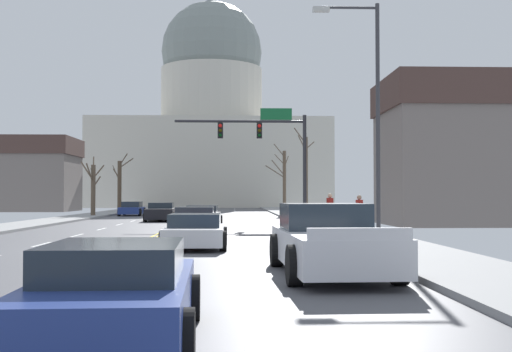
# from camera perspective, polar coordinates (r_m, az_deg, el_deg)

# --- Properties ---
(ground) EXTENTS (20.00, 180.00, 0.20)m
(ground) POSITION_cam_1_polar(r_m,az_deg,el_deg) (21.53, -10.92, -6.29)
(ground) COLOR #515156
(signal_gantry) EXTENTS (7.91, 0.41, 6.85)m
(signal_gantry) POSITION_cam_1_polar(r_m,az_deg,el_deg) (38.59, 1.08, 3.11)
(signal_gantry) COLOR #28282D
(signal_gantry) RESTS_ON ground
(street_lamp_right) EXTENTS (2.27, 0.24, 8.13)m
(street_lamp_right) POSITION_cam_1_polar(r_m,az_deg,el_deg) (22.21, 10.04, 6.56)
(street_lamp_right) COLOR #333338
(street_lamp_right) RESTS_ON ground
(capitol_building) EXTENTS (34.84, 18.70, 33.82)m
(capitol_building) POSITION_cam_1_polar(r_m,az_deg,el_deg) (98.67, -3.96, 4.48)
(capitol_building) COLOR beige
(capitol_building) RESTS_ON ground
(sedan_near_00) EXTENTS (2.08, 4.33, 1.21)m
(sedan_near_00) POSITION_cam_1_polar(r_m,az_deg,el_deg) (34.96, -4.74, -3.64)
(sedan_near_00) COLOR black
(sedan_near_00) RESTS_ON ground
(sedan_near_01) EXTENTS (1.97, 4.66, 1.26)m
(sedan_near_01) POSITION_cam_1_polar(r_m,az_deg,el_deg) (27.52, -5.38, -4.14)
(sedan_near_01) COLOR #B71414
(sedan_near_01) RESTS_ON ground
(sedan_near_02) EXTENTS (2.11, 4.31, 1.13)m
(sedan_near_02) POSITION_cam_1_polar(r_m,az_deg,el_deg) (21.43, -5.41, -4.94)
(sedan_near_02) COLOR silver
(sedan_near_02) RESTS_ON ground
(pickup_truck_near_03) EXTENTS (2.47, 5.82, 1.56)m
(pickup_truck_near_03) POSITION_cam_1_polar(r_m,az_deg,el_deg) (14.45, 6.53, -5.85)
(pickup_truck_near_03) COLOR silver
(pickup_truck_near_03) RESTS_ON ground
(sedan_near_04) EXTENTS (2.04, 4.33, 1.19)m
(sedan_near_04) POSITION_cam_1_polar(r_m,az_deg,el_deg) (7.87, -12.37, -10.31)
(sedan_near_04) COLOR navy
(sedan_near_04) RESTS_ON ground
(sedan_oncoming_00) EXTENTS (2.20, 4.71, 1.24)m
(sedan_oncoming_00) POSITION_cam_1_polar(r_m,az_deg,el_deg) (44.31, -8.45, -3.20)
(sedan_oncoming_00) COLOR black
(sedan_oncoming_00) RESTS_ON ground
(sedan_oncoming_01) EXTENTS (1.95, 4.21, 1.20)m
(sedan_oncoming_01) POSITION_cam_1_polar(r_m,az_deg,el_deg) (56.26, -10.95, -2.89)
(sedan_oncoming_01) COLOR navy
(sedan_oncoming_01) RESTS_ON ground
(flank_building_00) EXTENTS (9.66, 8.55, 8.04)m
(flank_building_00) POSITION_cam_1_polar(r_m,az_deg,el_deg) (74.57, -19.34, 0.17)
(flank_building_00) COLOR slate
(flank_building_00) RESTS_ON ground
(flank_building_01) EXTENTS (8.73, 7.35, 8.62)m
(flank_building_01) POSITION_cam_1_polar(r_m,az_deg,el_deg) (39.71, 17.42, 2.14)
(flank_building_01) COLOR slate
(flank_building_01) RESTS_ON ground
(bare_tree_00) EXTENTS (2.15, 1.45, 6.18)m
(bare_tree_00) POSITION_cam_1_polar(r_m,az_deg,el_deg) (56.54, 2.48, -0.38)
(bare_tree_00) COLOR brown
(bare_tree_00) RESTS_ON ground
(bare_tree_01) EXTENTS (2.16, 1.27, 5.69)m
(bare_tree_01) POSITION_cam_1_polar(r_m,az_deg,el_deg) (64.42, -12.01, -0.78)
(bare_tree_01) COLOR #4C3D2D
(bare_tree_01) RESTS_ON ground
(bare_tree_02) EXTENTS (1.77, 1.53, 6.89)m
(bare_tree_02) POSITION_cam_1_polar(r_m,az_deg,el_deg) (50.38, 4.41, 0.08)
(bare_tree_02) COLOR brown
(bare_tree_02) RESTS_ON ground
(bare_tree_03) EXTENTS (1.79, 2.85, 4.80)m
(bare_tree_03) POSITION_cam_1_polar(r_m,az_deg,el_deg) (53.23, -14.26, -0.93)
(bare_tree_03) COLOR brown
(bare_tree_03) RESTS_ON ground
(pedestrian_00) EXTENTS (0.35, 0.34, 1.62)m
(pedestrian_00) POSITION_cam_1_polar(r_m,az_deg,el_deg) (29.95, 9.16, -3.06)
(pedestrian_00) COLOR #33333D
(pedestrian_00) RESTS_ON ground
(pedestrian_01) EXTENTS (0.35, 0.34, 1.70)m
(pedestrian_01) POSITION_cam_1_polar(r_m,az_deg,el_deg) (31.44, 6.58, -2.91)
(pedestrian_01) COLOR black
(pedestrian_01) RESTS_ON ground
(bicycle_parked) EXTENTS (0.12, 1.77, 0.85)m
(bicycle_parked) POSITION_cam_1_polar(r_m,az_deg,el_deg) (25.34, 10.01, -4.55)
(bicycle_parked) COLOR black
(bicycle_parked) RESTS_ON ground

